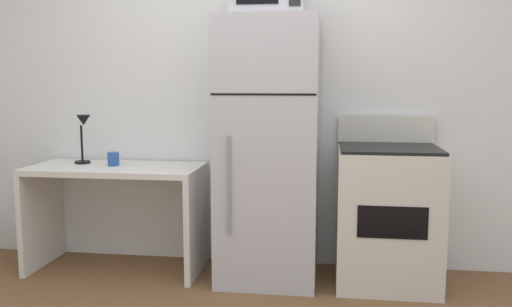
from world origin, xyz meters
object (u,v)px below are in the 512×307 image
object	(u,v)px
desk	(117,197)
refrigerator	(268,151)
desk_lamp	(83,131)
coffee_mug	(113,159)
oven_range	(387,215)

from	to	relation	value
desk	refrigerator	world-z (taller)	refrigerator
desk_lamp	coffee_mug	distance (m)	0.31
desk	coffee_mug	world-z (taller)	coffee_mug
desk_lamp	refrigerator	size ratio (longest dim) A/B	0.20
refrigerator	oven_range	size ratio (longest dim) A/B	1.59
desk	refrigerator	size ratio (longest dim) A/B	0.69
coffee_mug	desk	bearing A→B (deg)	-26.68
desk	desk_lamp	world-z (taller)	desk_lamp
refrigerator	oven_range	distance (m)	0.89
desk	desk_lamp	size ratio (longest dim) A/B	3.41
desk	coffee_mug	size ratio (longest dim) A/B	12.68
refrigerator	desk	bearing A→B (deg)	178.90
desk	oven_range	bearing A→B (deg)	-0.38
coffee_mug	oven_range	xyz separation A→B (m)	(1.89, -0.02, -0.33)
coffee_mug	oven_range	world-z (taller)	oven_range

